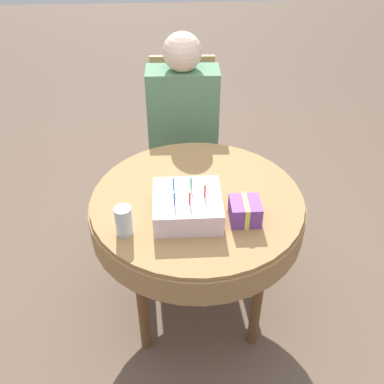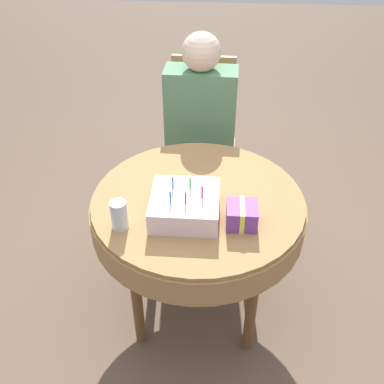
# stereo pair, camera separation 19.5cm
# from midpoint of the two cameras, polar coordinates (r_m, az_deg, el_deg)

# --- Properties ---
(ground_plane) EXTENTS (12.00, 12.00, 0.00)m
(ground_plane) POSITION_cam_midpoint_polar(r_m,az_deg,el_deg) (2.52, 2.91, -13.70)
(ground_plane) COLOR brown
(dining_table) EXTENTS (0.98, 0.98, 0.71)m
(dining_table) POSITION_cam_midpoint_polar(r_m,az_deg,el_deg) (2.07, 3.44, -2.81)
(dining_table) COLOR #9E7547
(dining_table) RESTS_ON ground_plane
(chair) EXTENTS (0.44, 0.44, 1.00)m
(chair) POSITION_cam_midpoint_polar(r_m,az_deg,el_deg) (2.83, 3.17, 6.97)
(chair) COLOR #A37A4C
(chair) RESTS_ON ground_plane
(person) EXTENTS (0.41, 0.30, 1.20)m
(person) POSITION_cam_midpoint_polar(r_m,az_deg,el_deg) (2.65, 3.20, 9.60)
(person) COLOR beige
(person) RESTS_ON ground_plane
(birthday_cake) EXTENTS (0.29, 0.29, 0.16)m
(birthday_cake) POSITION_cam_midpoint_polar(r_m,az_deg,el_deg) (1.90, 2.04, -1.81)
(birthday_cake) COLOR silver
(birthday_cake) RESTS_ON dining_table
(drinking_glass) EXTENTS (0.07, 0.07, 0.13)m
(drinking_glass) POSITION_cam_midpoint_polar(r_m,az_deg,el_deg) (1.83, -6.25, -3.05)
(drinking_glass) COLOR silver
(drinking_glass) RESTS_ON dining_table
(gift_box) EXTENTS (0.13, 0.13, 0.10)m
(gift_box) POSITION_cam_midpoint_polar(r_m,az_deg,el_deg) (1.88, 9.32, -3.04)
(gift_box) COLOR #753D99
(gift_box) RESTS_ON dining_table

